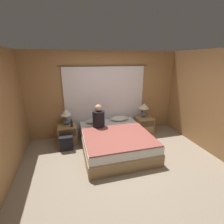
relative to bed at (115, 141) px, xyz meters
name	(u,v)px	position (x,y,z in m)	size (l,w,h in m)	color
ground_plane	(124,165)	(0.00, -0.70, -0.24)	(16.00, 16.00, 0.00)	gray
wall_back	(105,94)	(0.00, 1.12, 1.01)	(4.63, 0.06, 2.50)	#A37547
wall_right	(216,104)	(2.29, -0.70, 1.01)	(0.06, 3.70, 2.50)	#A37547
curtain_panel	(105,101)	(0.00, 1.05, 0.80)	(2.62, 0.02, 2.09)	white
bed	(115,141)	(0.00, 0.00, 0.00)	(1.66, 2.00, 0.49)	#99754C
nightstand_left	(68,134)	(-1.18, 0.74, 0.02)	(0.51, 0.47, 0.51)	#A87F51
nightstand_right	(144,125)	(1.18, 0.74, 0.02)	(0.51, 0.47, 0.51)	#A87F51
lamp_left	(66,115)	(-1.18, 0.80, 0.56)	(0.31, 0.31, 0.45)	slate
lamp_right	(144,108)	(1.18, 0.80, 0.56)	(0.31, 0.31, 0.45)	slate
pillow_left	(96,121)	(-0.37, 0.79, 0.31)	(0.57, 0.34, 0.12)	silver
pillow_right	(119,118)	(0.37, 0.79, 0.31)	(0.57, 0.34, 0.12)	silver
blanket_on_bed	(119,137)	(0.00, -0.29, 0.26)	(1.60, 1.37, 0.03)	#994C42
person_left_in_bed	(99,118)	(-0.34, 0.43, 0.51)	(0.32, 0.32, 0.65)	black
beer_bottle_on_left_stand	(72,124)	(-1.05, 0.60, 0.36)	(0.06, 0.06, 0.23)	black
backpack_on_floor	(66,142)	(-1.22, 0.33, -0.03)	(0.34, 0.23, 0.38)	black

